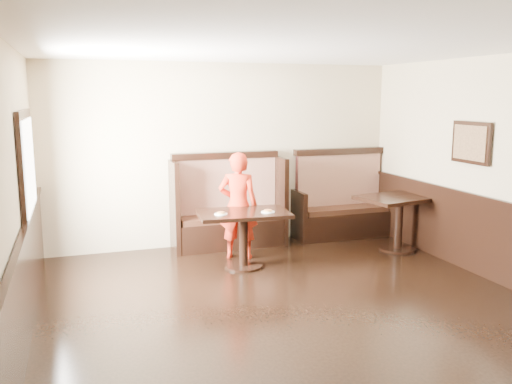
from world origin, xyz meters
name	(u,v)px	position (x,y,z in m)	size (l,w,h in m)	color
ground	(319,331)	(0.00, 0.00, 0.00)	(7.00, 7.00, 0.00)	black
room_shell	(281,261)	(-0.30, 0.28, 0.67)	(7.00, 7.00, 7.00)	#C0B28B
booth_main	(228,213)	(0.00, 3.30, 0.53)	(1.75, 0.72, 1.45)	black
booth_neighbor	(341,207)	(1.95, 3.29, 0.48)	(1.65, 0.72, 1.45)	black
table_main	(243,225)	(-0.10, 2.19, 0.59)	(1.27, 0.85, 0.77)	black
table_neighbor	(399,210)	(2.37, 2.26, 0.62)	(1.31, 0.98, 0.83)	black
child	(238,206)	(-0.04, 2.63, 0.77)	(0.56, 0.37, 1.53)	red
pizza_plate_left	(221,213)	(-0.42, 2.14, 0.78)	(0.17, 0.17, 0.03)	white
pizza_plate_right	(268,211)	(0.21, 2.06, 0.78)	(0.18, 0.18, 0.03)	white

